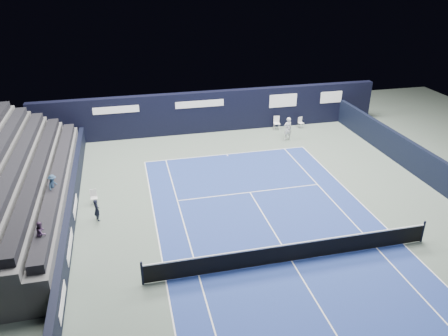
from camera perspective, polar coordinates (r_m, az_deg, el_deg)
The scene contains 12 objects.
ground at distance 21.14m, azimuth 6.83°, elevation -8.78°, with size 48.00×48.00×0.00m, color #526257.
court_surface at distance 19.64m, azimuth 8.83°, elevation -11.93°, with size 10.97×23.77×0.01m, color navy.
enclosure_wall_right at distance 28.60m, azimuth 24.30°, elevation 0.64°, with size 0.30×22.00×1.80m, color black.
folding_chair_back_a at distance 34.00m, azimuth 6.90°, elevation 6.01°, with size 0.51×0.50×1.03m.
folding_chair_back_b at distance 34.62m, azimuth 9.98°, elevation 5.98°, with size 0.44×0.43×0.84m.
line_judge_chair at distance 24.37m, azimuth -16.66°, elevation -3.50°, with size 0.39×0.38×0.81m.
line_judge at distance 22.75m, azimuth -16.28°, elevation -5.29°, with size 0.43×0.28×1.17m, color black.
court_markings at distance 19.64m, azimuth 8.83°, elevation -11.92°, with size 11.03×23.83×0.00m.
tennis_net at distance 19.34m, azimuth 8.93°, elevation -10.74°, with size 12.90×0.10×1.10m.
back_sponsor_wall at distance 33.09m, azimuth -1.53°, elevation 7.40°, with size 26.00×0.63×3.10m.
side_barrier_left at distance 23.37m, azimuth -19.25°, elevation -4.83°, with size 0.33×22.00×1.20m.
tennis_player at distance 31.93m, azimuth 8.33°, elevation 5.12°, with size 0.68×0.86×1.70m.
Camera 1 is at (-6.44, -14.27, 11.86)m, focal length 35.00 mm.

